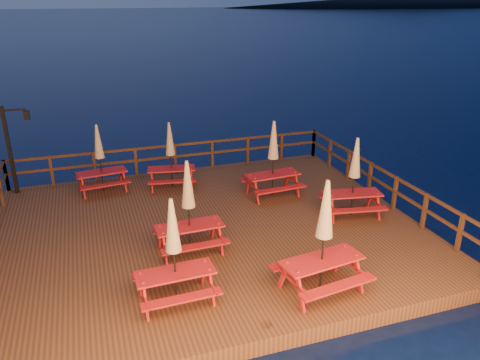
{
  "coord_description": "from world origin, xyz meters",
  "views": [
    {
      "loc": [
        -3.02,
        -11.84,
        6.73
      ],
      "look_at": [
        1.18,
        0.6,
        1.49
      ],
      "focal_mm": 35.0,
      "sensor_mm": 36.0,
      "label": 1
    }
  ],
  "objects_px": {
    "picnic_table_1": "(324,236)",
    "picnic_table_2": "(273,158)",
    "lamp_post": "(13,142)",
    "picnic_table_0": "(174,250)"
  },
  "relations": [
    {
      "from": "picnic_table_0",
      "to": "picnic_table_2",
      "type": "xyz_separation_m",
      "value": [
        4.24,
        4.76,
        0.05
      ]
    },
    {
      "from": "picnic_table_0",
      "to": "picnic_table_2",
      "type": "bearing_deg",
      "value": 46.31
    },
    {
      "from": "picnic_table_0",
      "to": "picnic_table_1",
      "type": "distance_m",
      "value": 3.27
    },
    {
      "from": "picnic_table_1",
      "to": "lamp_post",
      "type": "bearing_deg",
      "value": 121.88
    },
    {
      "from": "picnic_table_2",
      "to": "lamp_post",
      "type": "bearing_deg",
      "value": 155.12
    },
    {
      "from": "lamp_post",
      "to": "picnic_table_2",
      "type": "height_order",
      "value": "lamp_post"
    },
    {
      "from": "lamp_post",
      "to": "picnic_table_2",
      "type": "relative_size",
      "value": 1.17
    },
    {
      "from": "lamp_post",
      "to": "picnic_table_0",
      "type": "distance_m",
      "value": 8.65
    },
    {
      "from": "picnic_table_1",
      "to": "picnic_table_0",
      "type": "bearing_deg",
      "value": 160.54
    },
    {
      "from": "picnic_table_1",
      "to": "picnic_table_2",
      "type": "height_order",
      "value": "picnic_table_1"
    }
  ]
}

